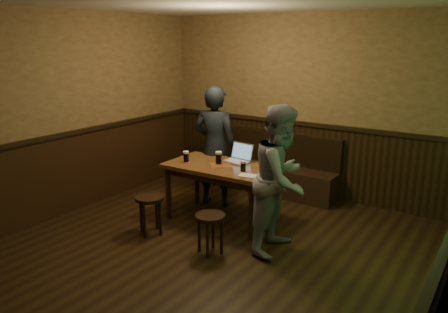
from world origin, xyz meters
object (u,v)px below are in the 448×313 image
Objects in this scene: stool_left at (150,204)px; person_suit at (215,146)px; stool_right at (210,222)px; bench at (271,172)px; pint_right at (243,166)px; pint_mid at (219,158)px; pint_left at (186,157)px; laptop at (239,157)px; person_grey at (281,179)px; pub_table at (221,172)px.

person_suit reaches higher than stool_left.
person_suit is (-0.86, 1.32, 0.51)m from stool_right.
bench is at bearing 77.97° from stool_left.
bench is 15.18× the size of pint_right.
pint_mid is at bearing 116.53° from person_suit.
pint_right is (0.46, -0.12, -0.01)m from pint_mid.
laptop is (0.58, 0.44, -0.01)m from pint_left.
pint_right is 0.69m from person_grey.
laptop is (0.11, 0.28, 0.17)m from pub_table.
person_grey is (1.55, 0.54, 0.46)m from stool_left.
pub_table is 1.04m from stool_left.
bench is 1.49m from pub_table.
person_suit reaches higher than stool_right.
pub_table is 0.34m from laptop.
stool_left reaches higher than stool_right.
stool_left is 3.21× the size of pint_left.
laptop is at bearing 54.97° from person_grey.
bench is at bearing 73.67° from pint_left.
bench reaches higher than stool_right.
pint_right is (0.40, -1.54, 0.54)m from bench.
pint_mid is at bearing 70.21° from person_grey.
person_grey is at bearing -17.27° from pint_mid.
bench reaches higher than stool_left.
person_grey is (1.52, -0.17, -0.00)m from pint_left.
pint_right is (0.40, -0.10, 0.18)m from pub_table.
laptop is (-0.30, 0.38, -0.01)m from pint_right.
laptop is (0.11, -1.16, 0.54)m from bench.
stool_left is 0.28× the size of person_suit.
laptop is 0.21× the size of person_suit.
pint_right is at bearing 92.76° from stool_right.
stool_right is 0.27× the size of person_grey.
pint_right is 0.08× the size of person_grey.
pint_mid is 0.46× the size of laptop.
pint_right is 0.99m from person_suit.
pint_left is at bearing 81.22° from person_grey.
stool_left is at bearing -121.42° from pub_table.
stool_right is 3.02× the size of pint_left.
person_grey is (1.05, -1.77, 0.55)m from bench.
stool_left is 0.29× the size of person_grey.
laptop reaches higher than pint_left.
stool_right is at bearing -79.18° from bench.
bench is 1.48× the size of pub_table.
pint_right is at bearing 68.32° from person_grey.
stool_right is (0.44, -0.87, -0.30)m from pub_table.
pint_left is at bearing -156.88° from pint_mid.
pint_left reaches higher than stool_left.
stool_left is (-0.49, -0.87, -0.28)m from pub_table.
pub_table is at bearing 119.14° from person_suit.
person_suit reaches higher than pint_right.
pub_table is 1.02m from stool_right.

